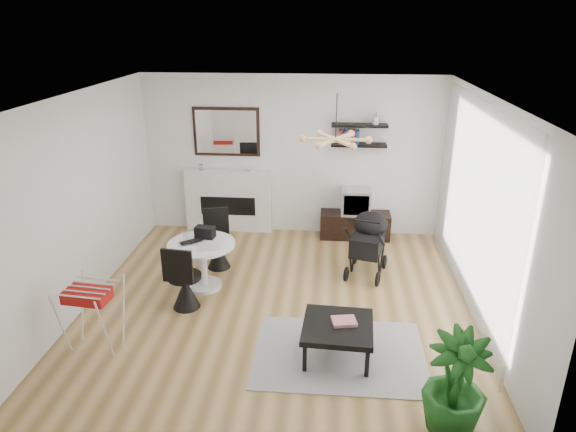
# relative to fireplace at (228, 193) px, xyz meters

# --- Properties ---
(floor) EXTENTS (5.00, 5.00, 0.00)m
(floor) POSITION_rel_fireplace_xyz_m (1.10, -2.42, -0.69)
(floor) COLOR olive
(floor) RESTS_ON ground
(ceiling) EXTENTS (5.00, 5.00, 0.00)m
(ceiling) POSITION_rel_fireplace_xyz_m (1.10, -2.42, 2.01)
(ceiling) COLOR white
(ceiling) RESTS_ON wall_back
(wall_back) EXTENTS (5.00, 0.00, 5.00)m
(wall_back) POSITION_rel_fireplace_xyz_m (1.10, 0.08, 0.66)
(wall_back) COLOR white
(wall_back) RESTS_ON floor
(wall_left) EXTENTS (0.00, 5.00, 5.00)m
(wall_left) POSITION_rel_fireplace_xyz_m (-1.40, -2.42, 0.66)
(wall_left) COLOR white
(wall_left) RESTS_ON floor
(wall_right) EXTENTS (0.00, 5.00, 5.00)m
(wall_right) POSITION_rel_fireplace_xyz_m (3.60, -2.42, 0.66)
(wall_right) COLOR white
(wall_right) RESTS_ON floor
(sheer_curtain) EXTENTS (0.04, 3.60, 2.60)m
(sheer_curtain) POSITION_rel_fireplace_xyz_m (3.50, -2.22, 0.66)
(sheer_curtain) COLOR white
(sheer_curtain) RESTS_ON wall_right
(fireplace) EXTENTS (1.50, 0.17, 2.16)m
(fireplace) POSITION_rel_fireplace_xyz_m (0.00, 0.00, 0.00)
(fireplace) COLOR white
(fireplace) RESTS_ON floor
(shelf_lower) EXTENTS (0.90, 0.25, 0.04)m
(shelf_lower) POSITION_rel_fireplace_xyz_m (2.20, -0.05, 0.91)
(shelf_lower) COLOR black
(shelf_lower) RESTS_ON wall_back
(shelf_upper) EXTENTS (0.90, 0.25, 0.04)m
(shelf_upper) POSITION_rel_fireplace_xyz_m (2.20, -0.05, 1.23)
(shelf_upper) COLOR black
(shelf_upper) RESTS_ON wall_back
(pendant_lamp) EXTENTS (0.90, 0.90, 0.10)m
(pendant_lamp) POSITION_rel_fireplace_xyz_m (1.80, -2.12, 1.46)
(pendant_lamp) COLOR tan
(pendant_lamp) RESTS_ON ceiling
(tv_console) EXTENTS (1.18, 0.41, 0.44)m
(tv_console) POSITION_rel_fireplace_xyz_m (2.20, -0.14, -0.46)
(tv_console) COLOR black
(tv_console) RESTS_ON floor
(crt_tv) EXTENTS (0.49, 0.42, 0.42)m
(crt_tv) POSITION_rel_fireplace_xyz_m (2.19, -0.14, -0.03)
(crt_tv) COLOR silver
(crt_tv) RESTS_ON tv_console
(dining_table) EXTENTS (0.92, 0.92, 0.67)m
(dining_table) POSITION_rel_fireplace_xyz_m (0.03, -2.08, -0.24)
(dining_table) COLOR white
(dining_table) RESTS_ON floor
(laptop) EXTENTS (0.37, 0.35, 0.02)m
(laptop) POSITION_rel_fireplace_xyz_m (-0.08, -2.11, 0.00)
(laptop) COLOR black
(laptop) RESTS_ON dining_table
(black_bag) EXTENTS (0.29, 0.20, 0.16)m
(black_bag) POSITION_rel_fireplace_xyz_m (0.04, -1.88, 0.07)
(black_bag) COLOR black
(black_bag) RESTS_ON dining_table
(newspaper) EXTENTS (0.37, 0.34, 0.01)m
(newspaper) POSITION_rel_fireplace_xyz_m (0.15, -2.19, -0.01)
(newspaper) COLOR beige
(newspaper) RESTS_ON dining_table
(drinking_glass) EXTENTS (0.07, 0.07, 0.11)m
(drinking_glass) POSITION_rel_fireplace_xyz_m (-0.22, -1.94, 0.04)
(drinking_glass) COLOR white
(drinking_glass) RESTS_ON dining_table
(chair_far) EXTENTS (0.46, 0.47, 0.89)m
(chair_far) POSITION_rel_fireplace_xyz_m (0.10, -1.43, -0.40)
(chair_far) COLOR black
(chair_far) RESTS_ON floor
(chair_near) EXTENTS (0.43, 0.45, 0.91)m
(chair_near) POSITION_rel_fireplace_xyz_m (-0.07, -2.63, -0.40)
(chair_near) COLOR black
(chair_near) RESTS_ON floor
(drying_rack) EXTENTS (0.60, 0.57, 0.83)m
(drying_rack) POSITION_rel_fireplace_xyz_m (-0.83, -3.62, -0.25)
(drying_rack) COLOR white
(drying_rack) RESTS_ON floor
(stroller) EXTENTS (0.69, 0.90, 1.01)m
(stroller) POSITION_rel_fireplace_xyz_m (2.33, -1.43, -0.25)
(stroller) COLOR black
(stroller) RESTS_ON floor
(rug) EXTENTS (1.91, 1.38, 0.01)m
(rug) POSITION_rel_fireplace_xyz_m (1.91, -3.47, -0.68)
(rug) COLOR #9E9E9E
(rug) RESTS_ON floor
(coffee_table) EXTENTS (0.81, 0.81, 0.39)m
(coffee_table) POSITION_rel_fireplace_xyz_m (1.88, -3.49, -0.32)
(coffee_table) COLOR black
(coffee_table) RESTS_ON rug
(magazines) EXTENTS (0.29, 0.25, 0.04)m
(magazines) POSITION_rel_fireplace_xyz_m (1.95, -3.45, -0.26)
(magazines) COLOR #CA323E
(magazines) RESTS_ON coffee_table
(potted_plant) EXTENTS (0.57, 0.57, 1.02)m
(potted_plant) POSITION_rel_fireplace_xyz_m (2.91, -4.52, -0.18)
(potted_plant) COLOR #174F16
(potted_plant) RESTS_ON floor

